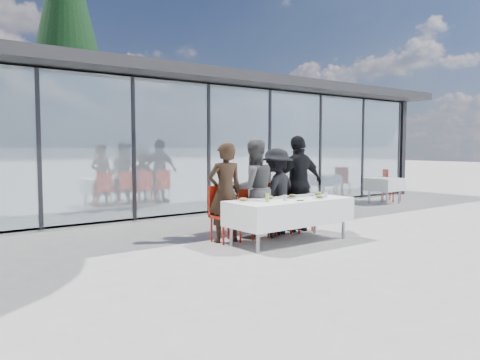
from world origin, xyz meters
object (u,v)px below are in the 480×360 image
at_px(spare_table_right, 384,184).
at_px(plate_d, 318,194).
at_px(diner_chair_c, 274,206).
at_px(juice_bottle, 267,198).
at_px(plate_c, 293,196).
at_px(diner_b, 254,189).
at_px(plate_a, 243,200).
at_px(spare_chair_a, 389,183).
at_px(diner_c, 277,192).
at_px(diner_d, 299,184).
at_px(diner_chair_a, 223,211).
at_px(diner_chair_d, 296,203).
at_px(folded_eyeglasses, 300,200).
at_px(lounger, 287,200).
at_px(conifer_tree, 67,33).
at_px(spare_chair_b, 331,183).
at_px(plate_b, 269,198).
at_px(diner_a, 225,193).
at_px(dining_table, 290,211).
at_px(plate_extra, 319,197).
at_px(diner_chair_b, 251,208).

bearing_deg(spare_table_right, plate_d, -156.65).
bearing_deg(diner_chair_c, juice_bottle, -136.67).
bearing_deg(plate_c, diner_b, 128.96).
bearing_deg(plate_a, spare_chair_a, 18.19).
xyz_separation_m(diner_c, juice_bottle, (-0.91, -0.79, 0.01)).
xyz_separation_m(spare_table_right, spare_chair_a, (0.60, 0.27, -0.02)).
xyz_separation_m(diner_d, spare_chair_a, (5.73, 1.97, -0.40)).
bearing_deg(diner_d, plate_c, 44.76).
relative_size(diner_chair_a, diner_chair_d, 1.00).
relative_size(diner_c, plate_c, 6.51).
height_order(folded_eyeglasses, lounger, folded_eyeglasses).
distance_m(diner_d, lounger, 3.23).
bearing_deg(diner_chair_a, juice_bottle, -71.72).
xyz_separation_m(plate_a, plate_c, (1.05, -0.07, 0.00)).
height_order(diner_d, conifer_tree, conifer_tree).
relative_size(diner_d, diner_chair_d, 1.92).
distance_m(plate_d, conifer_tree, 13.49).
relative_size(spare_table_right, conifer_tree, 0.08).
xyz_separation_m(plate_a, juice_bottle, (0.26, -0.31, 0.05)).
height_order(plate_d, spare_chair_a, spare_chair_a).
bearing_deg(plate_d, diner_c, 136.54).
bearing_deg(diner_b, diner_chair_a, 9.33).
height_order(folded_eyeglasses, spare_chair_b, spare_chair_b).
bearing_deg(lounger, conifer_tree, 106.06).
height_order(diner_chair_d, juice_bottle, diner_chair_d).
bearing_deg(diner_chair_d, diner_b, -176.70).
height_order(diner_b, diner_c, diner_b).
distance_m(diner_b, diner_chair_d, 1.19).
relative_size(diner_c, folded_eyeglasses, 11.62).
bearing_deg(plate_b, plate_a, 178.17).
bearing_deg(lounger, spare_table_right, -13.43).
distance_m(diner_chair_c, conifer_tree, 13.02).
relative_size(diner_a, plate_d, 6.92).
height_order(dining_table, spare_chair_b, spare_chair_b).
bearing_deg(plate_d, plate_b, 178.99).
relative_size(diner_chair_d, spare_table_right, 1.13).
distance_m(folded_eyeglasses, lounger, 4.52).
distance_m(diner_b, plate_a, 0.79).
bearing_deg(diner_chair_c, diner_c, -90.00).
bearing_deg(juice_bottle, plate_a, 129.89).
distance_m(plate_extra, juice_bottle, 1.10).
bearing_deg(diner_chair_b, diner_chair_a, 180.00).
bearing_deg(diner_chair_b, diner_c, -6.68).
bearing_deg(conifer_tree, lounger, -73.94).
distance_m(diner_chair_c, diner_chair_d, 0.58).
height_order(diner_a, folded_eyeglasses, diner_a).
bearing_deg(spare_chair_a, diner_c, -162.66).
bearing_deg(plate_extra, diner_b, 128.45).
distance_m(diner_c, plate_b, 0.80).
bearing_deg(diner_chair_a, plate_a, -87.17).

